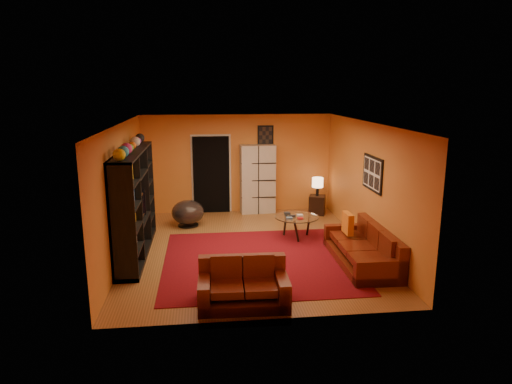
{
  "coord_description": "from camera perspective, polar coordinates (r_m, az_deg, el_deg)",
  "views": [
    {
      "loc": [
        -0.89,
        -8.98,
        3.3
      ],
      "look_at": [
        0.16,
        0.1,
        1.19
      ],
      "focal_mm": 32.0,
      "sensor_mm": 36.0,
      "label": 1
    }
  ],
  "objects": [
    {
      "name": "coffee_table",
      "position": [
        10.17,
        5.12,
        -3.33
      ],
      "size": [
        0.98,
        0.98,
        0.49
      ],
      "rotation": [
        0.0,
        0.0,
        0.31
      ],
      "color": "silver",
      "rests_on": "floor"
    },
    {
      "name": "wall_art_right",
      "position": [
        9.47,
        14.37,
        2.27
      ],
      "size": [
        0.03,
        1.0,
        0.7
      ],
      "primitive_type": "cube",
      "color": "black",
      "rests_on": "wall_right"
    },
    {
      "name": "tv",
      "position": [
        9.3,
        -14.66,
        -1.83
      ],
      "size": [
        0.92,
        0.12,
        0.53
      ],
      "primitive_type": "imported",
      "rotation": [
        0.0,
        0.0,
        1.57
      ],
      "color": "black",
      "rests_on": "entertainment_unit"
    },
    {
      "name": "wall_back",
      "position": [
        12.18,
        -2.34,
        3.56
      ],
      "size": [
        6.0,
        0.0,
        6.0
      ],
      "primitive_type": "plane",
      "rotation": [
        1.57,
        0.0,
        0.0
      ],
      "color": "orange",
      "rests_on": "floor"
    },
    {
      "name": "storage_cabinet",
      "position": [
        12.1,
        0.21,
        1.63
      ],
      "size": [
        0.93,
        0.45,
        1.82
      ],
      "primitive_type": "cube",
      "rotation": [
        0.0,
        0.0,
        0.06
      ],
      "color": "beige",
      "rests_on": "floor"
    },
    {
      "name": "floor",
      "position": [
        9.61,
        -0.91,
        -7.06
      ],
      "size": [
        6.0,
        6.0,
        0.0
      ],
      "primitive_type": "plane",
      "color": "brown",
      "rests_on": "ground"
    },
    {
      "name": "throw_pillow",
      "position": [
        9.34,
        11.4,
        -3.85
      ],
      "size": [
        0.12,
        0.42,
        0.42
      ],
      "primitive_type": "cube",
      "color": "orange",
      "rests_on": "sofa"
    },
    {
      "name": "side_table",
      "position": [
        12.17,
        7.63,
        -1.61
      ],
      "size": [
        0.51,
        0.51,
        0.5
      ],
      "primitive_type": "cube",
      "rotation": [
        0.0,
        0.0,
        -0.34
      ],
      "color": "black",
      "rests_on": "floor"
    },
    {
      "name": "wall_left",
      "position": [
        9.34,
        -16.38,
        0.13
      ],
      "size": [
        0.0,
        6.0,
        6.0
      ],
      "primitive_type": "plane",
      "rotation": [
        1.57,
        0.0,
        1.57
      ],
      "color": "orange",
      "rests_on": "floor"
    },
    {
      "name": "table_lamp",
      "position": [
        12.04,
        7.71,
        1.12
      ],
      "size": [
        0.29,
        0.29,
        0.48
      ],
      "color": "black",
      "rests_on": "side_table"
    },
    {
      "name": "wall_front",
      "position": [
        6.37,
        1.74,
        -5.28
      ],
      "size": [
        6.0,
        0.0,
        6.0
      ],
      "primitive_type": "plane",
      "rotation": [
        -1.57,
        0.0,
        0.0
      ],
      "color": "orange",
      "rests_on": "floor"
    },
    {
      "name": "sofa",
      "position": [
        9.0,
        13.56,
        -6.93
      ],
      "size": [
        0.94,
        2.22,
        0.85
      ],
      "rotation": [
        0.0,
        0.0,
        -0.01
      ],
      "color": "#50150A",
      "rests_on": "rug"
    },
    {
      "name": "ceiling",
      "position": [
        9.05,
        -0.97,
        8.59
      ],
      "size": [
        6.0,
        6.0,
        0.0
      ],
      "primitive_type": "plane",
      "rotation": [
        3.14,
        0.0,
        0.0
      ],
      "color": "white",
      "rests_on": "wall_back"
    },
    {
      "name": "wall_right",
      "position": [
        9.8,
        13.76,
        0.87
      ],
      "size": [
        0.0,
        6.0,
        6.0
      ],
      "primitive_type": "plane",
      "rotation": [
        1.57,
        0.0,
        -1.57
      ],
      "color": "orange",
      "rests_on": "floor"
    },
    {
      "name": "wall_art_back",
      "position": [
        12.14,
        1.2,
        7.11
      ],
      "size": [
        0.42,
        0.03,
        0.52
      ],
      "primitive_type": "cube",
      "color": "black",
      "rests_on": "wall_back"
    },
    {
      "name": "loveseat",
      "position": [
        7.24,
        -1.63,
        -11.57
      ],
      "size": [
        1.4,
        0.87,
        0.85
      ],
      "rotation": [
        0.0,
        0.0,
        1.54
      ],
      "color": "#50150A",
      "rests_on": "rug"
    },
    {
      "name": "bowl_chair",
      "position": [
        11.15,
        -8.52,
        -2.54
      ],
      "size": [
        0.78,
        0.78,
        0.63
      ],
      "color": "black",
      "rests_on": "floor"
    },
    {
      "name": "doorway",
      "position": [
        12.16,
        -5.6,
        2.15
      ],
      "size": [
        0.95,
        0.1,
        2.04
      ],
      "primitive_type": "cube",
      "color": "black",
      "rests_on": "floor"
    },
    {
      "name": "rug",
      "position": [
        8.97,
        0.18,
        -8.53
      ],
      "size": [
        3.6,
        3.6,
        0.01
      ],
      "primitive_type": "cube",
      "color": "#590A12",
      "rests_on": "floor"
    },
    {
      "name": "entertainment_unit",
      "position": [
        9.36,
        -14.93,
        -1.33
      ],
      "size": [
        0.45,
        3.0,
        2.1
      ],
      "primitive_type": "cube",
      "color": "black",
      "rests_on": "floor"
    }
  ]
}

